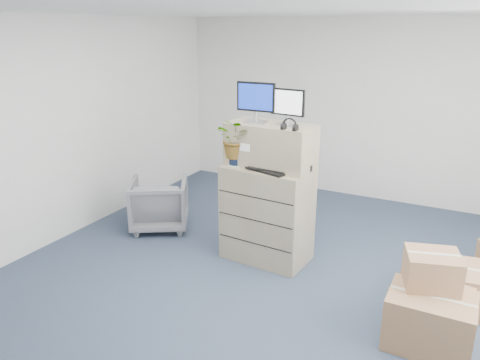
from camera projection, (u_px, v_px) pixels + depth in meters
name	position (u px, v px, depth m)	size (l,w,h in m)	color
ground	(267.00, 299.00, 4.78)	(7.00, 7.00, 0.00)	#232D40
wall_back	(361.00, 110.00, 7.30)	(6.00, 0.02, 2.80)	silver
filing_cabinet_lower	(267.00, 214.00, 5.47)	(0.97, 0.60, 1.14)	gray
filing_cabinet_upper	(271.00, 145.00, 5.26)	(0.97, 0.49, 0.49)	gray
monitor_left	(256.00, 100.00, 5.18)	(0.45, 0.18, 0.45)	#99999E
monitor_right	(287.00, 105.00, 5.03)	(0.40, 0.18, 0.40)	#99999E
headphones	(290.00, 126.00, 4.86)	(0.17, 0.17, 0.02)	black
keyboard	(267.00, 170.00, 5.14)	(0.50, 0.21, 0.03)	black
mouse	(288.00, 172.00, 5.03)	(0.10, 0.06, 0.04)	silver
water_bottle	(278.00, 156.00, 5.22)	(0.08, 0.08, 0.27)	gray
phone_dock	(266.00, 160.00, 5.37)	(0.08, 0.06, 0.16)	silver
external_drive	(303.00, 166.00, 5.21)	(0.24, 0.18, 0.07)	black
tissue_box	(298.00, 159.00, 5.16)	(0.26, 0.13, 0.10)	#459AEC
potted_plant	(236.00, 144.00, 5.28)	(0.50, 0.53, 0.44)	#A9CCA4
office_chair	(159.00, 201.00, 6.37)	(0.74, 0.69, 0.76)	slate
cardboard_boxes	(455.00, 294.00, 4.38)	(1.45, 2.02, 0.79)	#936947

